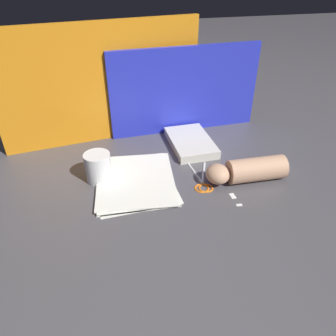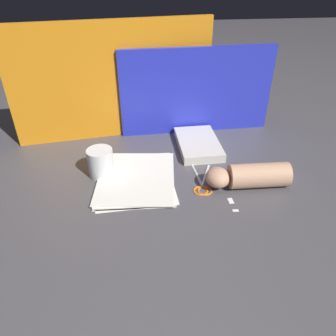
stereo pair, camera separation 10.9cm
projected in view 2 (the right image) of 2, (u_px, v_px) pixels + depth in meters
ground_plane at (163, 178)px, 1.15m from camera, size 6.00×6.00×0.00m
backdrop_panel_left at (113, 82)px, 1.29m from camera, size 0.79×0.13×0.46m
backdrop_panel_center at (197, 92)px, 1.35m from camera, size 0.63×0.05×0.36m
paper_stack at (135, 178)px, 1.14m from camera, size 0.29×0.34×0.01m
book_closed at (198, 144)px, 1.31m from camera, size 0.17×0.26×0.03m
scissors at (202, 184)px, 1.11m from camera, size 0.09×0.19×0.01m
hand_forearm at (249, 176)px, 1.09m from camera, size 0.28×0.09×0.08m
paper_scrap_near at (231, 201)px, 1.04m from camera, size 0.02×0.03×0.00m
paper_scrap_mid at (236, 210)px, 1.00m from camera, size 0.02×0.01×0.00m
mug at (101, 163)px, 1.14m from camera, size 0.09×0.09×0.10m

